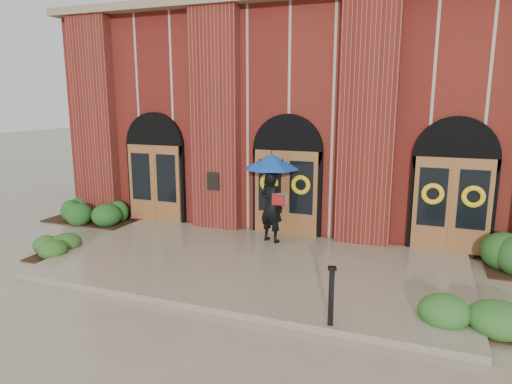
% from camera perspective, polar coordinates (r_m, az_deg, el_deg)
% --- Properties ---
extents(ground, '(90.00, 90.00, 0.00)m').
position_cam_1_polar(ground, '(11.36, -0.43, -9.70)').
color(ground, gray).
rests_on(ground, ground).
extents(landing, '(10.00, 5.30, 0.15)m').
position_cam_1_polar(landing, '(11.46, -0.16, -9.10)').
color(landing, gray).
rests_on(landing, ground).
extents(church_building, '(16.20, 12.53, 7.00)m').
position_cam_1_polar(church_building, '(19.05, 9.28, 9.59)').
color(church_building, '#601D14').
rests_on(church_building, ground).
extents(man_with_umbrella, '(1.98, 1.98, 2.48)m').
position_cam_1_polar(man_with_umbrella, '(12.62, 1.97, 1.39)').
color(man_with_umbrella, black).
rests_on(man_with_umbrella, landing).
extents(metal_post, '(0.18, 0.18, 1.09)m').
position_cam_1_polar(metal_post, '(8.37, 9.38, -12.56)').
color(metal_post, black).
rests_on(metal_post, landing).
extents(hedge_wall_left, '(2.75, 1.10, 0.71)m').
position_cam_1_polar(hedge_wall_left, '(16.57, -20.30, -2.29)').
color(hedge_wall_left, '#1C4C19').
rests_on(hedge_wall_left, ground).
extents(hedge_front_left, '(1.31, 1.13, 0.46)m').
position_cam_1_polar(hedge_front_left, '(13.22, -23.24, -6.50)').
color(hedge_front_left, '#2A531C').
rests_on(hedge_front_left, ground).
extents(hedge_front_right, '(1.61, 1.38, 0.57)m').
position_cam_1_polar(hedge_front_right, '(9.84, 27.07, -12.73)').
color(hedge_front_right, '#2A5C21').
rests_on(hedge_front_right, ground).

